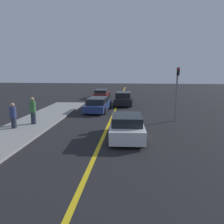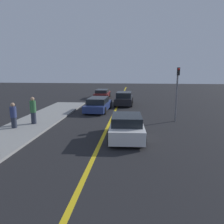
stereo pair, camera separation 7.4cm
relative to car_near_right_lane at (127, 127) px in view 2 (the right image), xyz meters
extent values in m
cube|color=gold|center=(-1.34, 5.31, -0.65)|extent=(0.20, 60.00, 0.01)
cube|color=gray|center=(-6.61, -0.40, -0.59)|extent=(3.15, 24.58, 0.13)
cube|color=silver|center=(0.00, 0.05, -0.13)|extent=(1.98, 3.96, 0.69)
cube|color=black|center=(0.00, -0.15, 0.46)|extent=(1.68, 2.20, 0.48)
cylinder|color=black|center=(-0.91, 1.21, -0.33)|extent=(0.25, 0.66, 0.65)
cylinder|color=black|center=(0.80, 1.29, -0.33)|extent=(0.25, 0.66, 0.65)
cylinder|color=black|center=(-0.80, -1.19, -0.33)|extent=(0.25, 0.66, 0.65)
cylinder|color=black|center=(0.91, -1.11, -0.33)|extent=(0.25, 0.66, 0.65)
cube|color=navy|center=(-2.88, 7.90, -0.19)|extent=(2.02, 4.73, 0.58)
cube|color=black|center=(-2.88, 7.67, 0.35)|extent=(1.70, 2.63, 0.51)
cylinder|color=black|center=(-3.66, 9.38, -0.34)|extent=(0.25, 0.63, 0.62)
cylinder|color=black|center=(-1.96, 9.30, -0.34)|extent=(0.25, 0.63, 0.62)
cylinder|color=black|center=(-3.80, 6.50, -0.34)|extent=(0.25, 0.63, 0.62)
cylinder|color=black|center=(-2.09, 6.42, -0.34)|extent=(0.25, 0.63, 0.62)
cube|color=black|center=(-0.69, 11.59, -0.14)|extent=(1.80, 4.11, 0.69)
cube|color=black|center=(-0.69, 11.38, 0.48)|extent=(1.56, 2.27, 0.55)
cylinder|color=black|center=(-1.49, 12.87, -0.34)|extent=(0.23, 0.63, 0.63)
cylinder|color=black|center=(0.15, 12.84, -0.34)|extent=(0.23, 0.63, 0.63)
cylinder|color=black|center=(-1.53, 10.34, -0.34)|extent=(0.23, 0.63, 0.63)
cylinder|color=black|center=(0.11, 10.31, -0.34)|extent=(0.23, 0.63, 0.63)
cube|color=maroon|center=(-3.85, 17.15, -0.21)|extent=(1.73, 4.45, 0.55)
cube|color=black|center=(-3.85, 16.93, 0.28)|extent=(1.51, 2.45, 0.42)
cylinder|color=black|center=(-4.66, 18.53, -0.34)|extent=(0.22, 0.62, 0.62)
cylinder|color=black|center=(-3.04, 18.52, -0.34)|extent=(0.22, 0.62, 0.62)
cylinder|color=black|center=(-4.67, 15.77, -0.34)|extent=(0.22, 0.62, 0.62)
cylinder|color=black|center=(-3.05, 15.77, -0.34)|extent=(0.22, 0.62, 0.62)
cylinder|color=#282D3D|center=(-7.16, 0.99, -0.18)|extent=(0.33, 0.33, 0.68)
cylinder|color=navy|center=(-7.16, 0.99, 0.50)|extent=(0.39, 0.39, 0.68)
sphere|color=tan|center=(-7.16, 0.99, 0.96)|extent=(0.25, 0.25, 0.25)
cylinder|color=#282D3D|center=(-6.42, 2.17, -0.13)|extent=(0.34, 0.34, 0.79)
cylinder|color=#336B3D|center=(-6.42, 2.17, 0.66)|extent=(0.40, 0.40, 0.79)
sphere|color=tan|center=(-6.42, 2.17, 1.18)|extent=(0.26, 0.26, 0.26)
cylinder|color=slate|center=(3.45, 4.40, 1.30)|extent=(0.12, 0.12, 3.91)
cube|color=black|center=(3.45, 4.22, 2.98)|extent=(0.18, 0.18, 0.55)
sphere|color=red|center=(3.45, 4.13, 3.15)|extent=(0.14, 0.14, 0.14)
camera|label=1|loc=(0.30, -11.74, 3.15)|focal=35.00mm
camera|label=2|loc=(0.37, -11.73, 3.15)|focal=35.00mm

